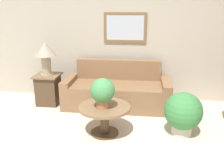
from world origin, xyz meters
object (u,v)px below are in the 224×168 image
at_px(potted_plant_on_table, 103,92).
at_px(potted_plant_floor, 183,113).
at_px(table_lamp, 45,53).
at_px(coffee_table, 105,114).
at_px(couch_main, 117,92).
at_px(side_table, 48,89).

height_order(potted_plant_on_table, potted_plant_floor, potted_plant_on_table).
relative_size(table_lamp, potted_plant_floor, 0.94).
bearing_deg(coffee_table, couch_main, 86.54).
xyz_separation_m(table_lamp, potted_plant_on_table, (1.37, -1.21, -0.35)).
relative_size(side_table, potted_plant_on_table, 1.35).
height_order(table_lamp, potted_plant_on_table, table_lamp).
distance_m(couch_main, coffee_table, 1.23).
xyz_separation_m(coffee_table, potted_plant_on_table, (-0.02, -0.05, 0.40)).
xyz_separation_m(coffee_table, table_lamp, (-1.39, 1.16, 0.76)).
xyz_separation_m(couch_main, potted_plant_on_table, (-0.09, -1.28, 0.45)).
height_order(couch_main, potted_plant_on_table, potted_plant_on_table).
height_order(couch_main, table_lamp, table_lamp).
bearing_deg(potted_plant_on_table, couch_main, 85.90).
distance_m(couch_main, potted_plant_on_table, 1.36).
relative_size(table_lamp, potted_plant_on_table, 1.41).
distance_m(table_lamp, potted_plant_floor, 2.93).
relative_size(couch_main, table_lamp, 3.21).
bearing_deg(couch_main, potted_plant_on_table, -94.10).
relative_size(coffee_table, potted_plant_floor, 1.16).
bearing_deg(coffee_table, table_lamp, 140.26).
bearing_deg(potted_plant_floor, table_lamp, 158.80).
height_order(coffee_table, potted_plant_on_table, potted_plant_on_table).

